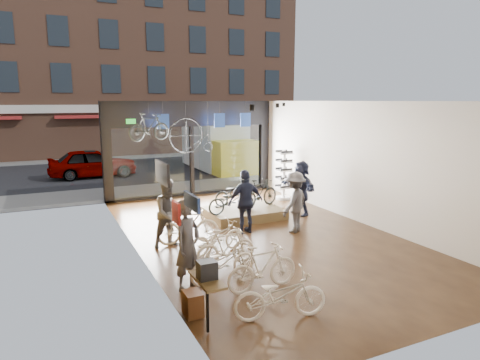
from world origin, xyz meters
TOP-DOWN VIEW (x-y plane):
  - ground_plane at (0.00, 0.00)m, footprint 7.00×12.00m
  - ceiling at (0.00, 0.00)m, footprint 7.00×12.00m
  - wall_left at (-3.52, 0.00)m, footprint 0.04×12.00m
  - wall_right at (3.52, 0.00)m, footprint 0.04×12.00m
  - wall_back at (0.00, -6.02)m, footprint 7.00×0.04m
  - storefront at (0.00, 6.00)m, footprint 7.00×0.26m
  - exit_sign at (-2.40, 5.88)m, footprint 0.35×0.06m
  - street_road at (0.00, 15.00)m, footprint 30.00×18.00m
  - sidewalk_near at (0.00, 7.20)m, footprint 30.00×2.40m
  - sidewalk_far at (0.00, 19.00)m, footprint 30.00×2.00m
  - opposite_building at (0.00, 21.50)m, footprint 26.00×5.00m
  - street_car at (-3.20, 12.00)m, footprint 4.25×1.71m
  - box_truck at (3.36, 11.00)m, footprint 2.25×6.74m
  - floor_bike_0 at (-1.92, -4.38)m, footprint 1.77×0.95m
  - floor_bike_1 at (-1.65, -3.21)m, footprint 1.62×0.52m
  - floor_bike_2 at (-2.20, -2.45)m, footprint 1.65×0.79m
  - floor_bike_3 at (-1.81, -1.69)m, footprint 1.52×0.48m
  - floor_bike_4 at (-1.66, -0.81)m, footprint 1.64×0.87m
  - floor_bike_5 at (-2.12, 0.14)m, footprint 1.74×0.75m
  - display_platform at (0.40, 1.93)m, footprint 2.40×1.80m
  - display_bike_left at (-0.22, 1.54)m, footprint 1.62×0.64m
  - display_bike_mid at (0.97, 1.89)m, footprint 1.65×0.91m
  - display_bike_right at (0.34, 2.56)m, footprint 1.64×0.83m
  - customer_0 at (-3.00, -2.50)m, footprint 0.81×0.76m
  - customer_1 at (-2.62, 0.17)m, footprint 1.00×0.84m
  - customer_2 at (-0.28, 0.39)m, footprint 1.11×0.49m
  - customer_3 at (1.06, -0.12)m, footprint 1.33×1.17m
  - customer_5 at (2.31, 1.46)m, footprint 0.66×1.74m
  - sunglasses_rack at (2.95, 3.66)m, footprint 0.63×0.55m
  - wall_merch at (-3.38, -3.50)m, footprint 0.40×2.40m
  - penny_farthing at (-0.38, 4.63)m, footprint 1.62×0.06m
  - hung_bike at (-2.11, 4.20)m, footprint 1.64×0.93m
  - jersey_left at (-1.35, 5.20)m, footprint 0.45×0.03m
  - jersey_mid at (0.91, 5.20)m, footprint 0.45×0.03m
  - jersey_right at (2.05, 5.20)m, footprint 0.45×0.03m

SIDE VIEW (x-z plane):
  - ground_plane at x=0.00m, z-range -0.04..0.00m
  - street_road at x=0.00m, z-range -0.02..0.00m
  - sidewalk_near at x=0.00m, z-range 0.00..0.12m
  - sidewalk_far at x=0.00m, z-range 0.00..0.12m
  - display_platform at x=0.40m, z-range 0.00..0.30m
  - floor_bike_4 at x=-1.66m, z-range 0.00..0.82m
  - floor_bike_2 at x=-2.20m, z-range 0.00..0.83m
  - floor_bike_0 at x=-1.92m, z-range 0.00..0.88m
  - floor_bike_3 at x=-1.81m, z-range 0.00..0.90m
  - floor_bike_1 at x=-1.65m, z-range 0.00..0.96m
  - floor_bike_5 at x=-2.12m, z-range 0.00..1.01m
  - display_bike_right at x=0.34m, z-range 0.30..1.12m
  - display_bike_left at x=-0.22m, z-range 0.30..1.14m
  - street_car at x=-3.20m, z-range 0.00..1.45m
  - display_bike_mid at x=0.97m, z-range 0.30..1.26m
  - customer_3 at x=1.06m, z-range 0.00..1.79m
  - customer_1 at x=-2.62m, z-range 0.00..1.83m
  - customer_5 at x=2.31m, z-range 0.00..1.84m
  - customer_0 at x=-3.00m, z-range 0.00..1.87m
  - customer_2 at x=-0.28m, z-range 0.00..1.87m
  - sunglasses_rack at x=2.95m, z-range 0.00..1.95m
  - wall_merch at x=-3.38m, z-range 0.00..2.60m
  - box_truck at x=3.36m, z-range 0.00..2.65m
  - wall_left at x=-3.52m, z-range 0.00..3.80m
  - wall_right at x=3.52m, z-range 0.00..3.80m
  - wall_back at x=0.00m, z-range 0.00..3.80m
  - storefront at x=0.00m, z-range 0.00..3.80m
  - penny_farthing at x=-0.38m, z-range 1.85..3.15m
  - hung_bike at x=-2.11m, z-range 2.45..3.40m
  - exit_sign at x=-2.40m, z-range 2.96..3.14m
  - jersey_left at x=-1.35m, z-range 2.77..3.32m
  - jersey_mid at x=0.91m, z-range 2.77..3.32m
  - jersey_right at x=2.05m, z-range 2.77..3.32m
  - ceiling at x=0.00m, z-range 3.80..3.84m
  - opposite_building at x=0.00m, z-range 0.00..14.00m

